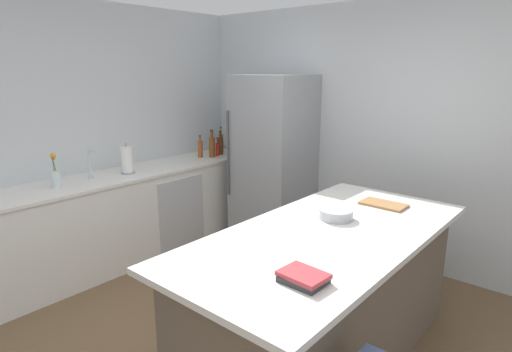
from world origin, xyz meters
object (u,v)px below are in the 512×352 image
(syrup_bottle, at_px, (220,145))
(whiskey_bottle, at_px, (212,146))
(refrigerator, at_px, (273,161))
(wine_bottle, at_px, (233,141))
(paper_towel_roll, at_px, (127,160))
(cutting_board, at_px, (383,204))
(sink_faucet, at_px, (90,162))
(olive_oil_bottle, at_px, (221,143))
(cookbook_stack, at_px, (303,277))
(kitchen_island, at_px, (325,295))
(flower_vase, at_px, (55,176))
(mixing_bowl, at_px, (336,214))
(hot_sauce_bottle, at_px, (217,149))
(vinegar_bottle, at_px, (200,148))

(syrup_bottle, bearing_deg, whiskey_bottle, -77.30)
(refrigerator, relative_size, wine_bottle, 4.96)
(paper_towel_roll, distance_m, wine_bottle, 1.49)
(cutting_board, bearing_deg, refrigerator, 157.64)
(wine_bottle, bearing_deg, sink_faucet, -93.96)
(refrigerator, height_order, olive_oil_bottle, refrigerator)
(whiskey_bottle, height_order, cookbook_stack, whiskey_bottle)
(paper_towel_roll, bearing_deg, kitchen_island, -1.71)
(olive_oil_bottle, bearing_deg, kitchen_island, -31.03)
(wine_bottle, distance_m, cutting_board, 2.51)
(whiskey_bottle, bearing_deg, olive_oil_bottle, 115.69)
(flower_vase, height_order, wine_bottle, wine_bottle)
(syrup_bottle, xyz_separation_m, mixing_bowl, (2.28, -1.12, -0.08))
(hot_sauce_bottle, bearing_deg, mixing_bowl, -24.81)
(olive_oil_bottle, height_order, syrup_bottle, olive_oil_bottle)
(hot_sauce_bottle, height_order, vinegar_bottle, vinegar_bottle)
(hot_sauce_bottle, bearing_deg, sink_faucet, -94.99)
(kitchen_island, xyz_separation_m, hot_sauce_bottle, (-2.33, 1.29, 0.54))
(paper_towel_roll, xyz_separation_m, whiskey_bottle, (0.06, 1.12, -0.00))
(wine_bottle, height_order, whiskey_bottle, wine_bottle)
(olive_oil_bottle, xyz_separation_m, whiskey_bottle, (0.14, -0.29, 0.01))
(sink_faucet, distance_m, vinegar_bottle, 1.37)
(sink_faucet, xyz_separation_m, vinegar_bottle, (0.04, 1.37, -0.05))
(kitchen_island, bearing_deg, refrigerator, 137.91)
(wine_bottle, distance_m, cookbook_stack, 3.42)
(mixing_bowl, height_order, cutting_board, mixing_bowl)
(kitchen_island, relative_size, paper_towel_roll, 7.27)
(whiskey_bottle, bearing_deg, sink_faucet, -95.48)
(wine_bottle, xyz_separation_m, cutting_board, (2.38, -0.81, -0.14))
(kitchen_island, bearing_deg, vinegar_bottle, 155.69)
(sink_faucet, bearing_deg, mixing_bowl, 12.47)
(hot_sauce_bottle, distance_m, vinegar_bottle, 0.22)
(kitchen_island, bearing_deg, olive_oil_bottle, 148.97)
(flower_vase, height_order, paper_towel_roll, paper_towel_roll)
(hot_sauce_bottle, bearing_deg, paper_towel_roll, -92.57)
(sink_faucet, bearing_deg, vinegar_bottle, 88.25)
(olive_oil_bottle, bearing_deg, whiskey_bottle, -64.31)
(wine_bottle, xyz_separation_m, vinegar_bottle, (-0.09, -0.47, -0.04))
(olive_oil_bottle, distance_m, hot_sauce_bottle, 0.24)
(sink_faucet, relative_size, whiskey_bottle, 0.92)
(whiskey_bottle, distance_m, cutting_board, 2.41)
(paper_towel_roll, distance_m, hot_sauce_bottle, 1.22)
(wine_bottle, relative_size, vinegar_bottle, 1.44)
(kitchen_island, distance_m, cutting_board, 0.89)
(mixing_bowl, relative_size, cutting_board, 0.70)
(refrigerator, height_order, vinegar_bottle, refrigerator)
(mixing_bowl, bearing_deg, olive_oil_bottle, 152.63)
(sink_faucet, height_order, hot_sauce_bottle, sink_faucet)
(sink_faucet, height_order, cookbook_stack, sink_faucet)
(mixing_bowl, bearing_deg, refrigerator, 141.84)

